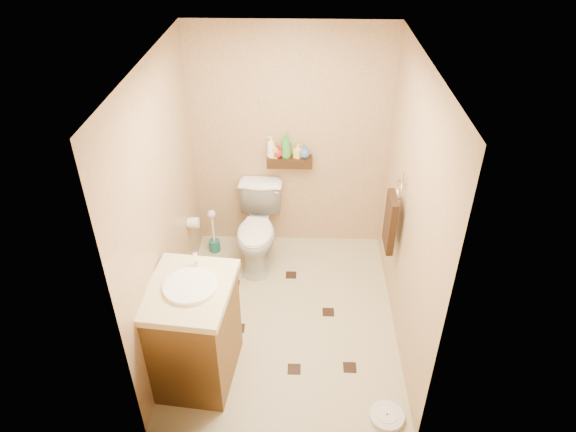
{
  "coord_description": "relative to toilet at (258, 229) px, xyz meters",
  "views": [
    {
      "loc": [
        0.13,
        -3.49,
        3.47
      ],
      "look_at": [
        0.01,
        0.25,
        0.97
      ],
      "focal_mm": 32.0,
      "sensor_mm": 36.0,
      "label": 1
    }
  ],
  "objects": [
    {
      "name": "toilet_paper",
      "position": [
        -0.62,
        -0.18,
        0.19
      ],
      "size": [
        0.12,
        0.11,
        0.12
      ],
      "color": "silver",
      "rests_on": "wall_left"
    },
    {
      "name": "vanity",
      "position": [
        -0.38,
        -1.5,
        0.07
      ],
      "size": [
        0.7,
        0.82,
        1.08
      ],
      "rotation": [
        0.0,
        0.0,
        -0.1
      ],
      "color": "brown",
      "rests_on": "ground"
    },
    {
      "name": "bottle_f",
      "position": [
        0.47,
        0.34,
        0.73
      ],
      "size": [
        0.15,
        0.15,
        0.14
      ],
      "primitive_type": "imported",
      "rotation": [
        0.0,
        0.0,
        3.72
      ],
      "color": "#4262A5",
      "rests_on": "wall_shelf"
    },
    {
      "name": "towel_ring",
      "position": [
        1.23,
        -0.58,
        0.54
      ],
      "size": [
        0.12,
        0.3,
        0.76
      ],
      "color": "silver",
      "rests_on": "wall_right"
    },
    {
      "name": "bathroom_scale",
      "position": [
        1.13,
        -1.9,
        -0.38
      ],
      "size": [
        0.31,
        0.31,
        0.05
      ],
      "rotation": [
        0.0,
        0.0,
        0.19
      ],
      "color": "silver",
      "rests_on": "ground"
    },
    {
      "name": "ground",
      "position": [
        0.32,
        -0.83,
        -0.41
      ],
      "size": [
        2.5,
        2.5,
        0.0
      ],
      "primitive_type": "plane",
      "color": "tan",
      "rests_on": "ground"
    },
    {
      "name": "bottle_c",
      "position": [
        0.2,
        0.34,
        0.73
      ],
      "size": [
        0.15,
        0.15,
        0.14
      ],
      "primitive_type": "imported",
      "rotation": [
        0.0,
        0.0,
        5.64
      ],
      "color": "red",
      "rests_on": "wall_shelf"
    },
    {
      "name": "wall_right",
      "position": [
        1.32,
        -0.83,
        0.79
      ],
      "size": [
        0.04,
        2.5,
        2.4
      ],
      "primitive_type": "cube",
      "color": "tan",
      "rests_on": "ground"
    },
    {
      "name": "bottle_d",
      "position": [
        0.28,
        0.34,
        0.79
      ],
      "size": [
        0.14,
        0.14,
        0.26
      ],
      "primitive_type": "imported",
      "rotation": [
        0.0,
        0.0,
        2.62
      ],
      "color": "green",
      "rests_on": "wall_shelf"
    },
    {
      "name": "wall_back",
      "position": [
        0.32,
        0.42,
        0.79
      ],
      "size": [
        2.0,
        0.04,
        2.4
      ],
      "primitive_type": "cube",
      "color": "tan",
      "rests_on": "ground"
    },
    {
      "name": "bottle_a",
      "position": [
        0.13,
        0.34,
        0.78
      ],
      "size": [
        0.11,
        0.11,
        0.23
      ],
      "primitive_type": "imported",
      "rotation": [
        0.0,
        0.0,
        4.43
      ],
      "color": "white",
      "rests_on": "wall_shelf"
    },
    {
      "name": "ceiling",
      "position": [
        0.32,
        -0.83,
        1.99
      ],
      "size": [
        2.0,
        2.5,
        0.02
      ],
      "primitive_type": "cube",
      "color": "silver",
      "rests_on": "wall_back"
    },
    {
      "name": "bottle_b",
      "position": [
        0.16,
        0.34,
        0.75
      ],
      "size": [
        0.09,
        0.09,
        0.17
      ],
      "primitive_type": "imported",
      "rotation": [
        0.0,
        0.0,
        6.16
      ],
      "color": "gold",
      "rests_on": "wall_shelf"
    },
    {
      "name": "floor_accents",
      "position": [
        0.34,
        -0.88,
        -0.4
      ],
      "size": [
        1.21,
        1.32,
        0.01
      ],
      "color": "black",
      "rests_on": "ground"
    },
    {
      "name": "bottle_e",
      "position": [
        0.4,
        0.34,
        0.74
      ],
      "size": [
        0.09,
        0.09,
        0.15
      ],
      "primitive_type": "imported",
      "rotation": [
        0.0,
        0.0,
        0.98
      ],
      "color": "#FFDA54",
      "rests_on": "wall_shelf"
    },
    {
      "name": "toilet",
      "position": [
        0.0,
        0.0,
        0.0
      ],
      "size": [
        0.49,
        0.82,
        0.81
      ],
      "primitive_type": "imported",
      "rotation": [
        0.0,
        0.0,
        -0.04
      ],
      "color": "white",
      "rests_on": "ground"
    },
    {
      "name": "toilet_brush",
      "position": [
        -0.5,
        0.15,
        -0.22
      ],
      "size": [
        0.12,
        0.12,
        0.53
      ],
      "color": "#186356",
      "rests_on": "ground"
    },
    {
      "name": "wall_shelf",
      "position": [
        0.32,
        0.34,
        0.61
      ],
      "size": [
        0.46,
        0.14,
        0.1
      ],
      "primitive_type": "cube",
      "color": "#3C2610",
      "rests_on": "wall_back"
    },
    {
      "name": "wall_left",
      "position": [
        -0.68,
        -0.83,
        0.79
      ],
      "size": [
        0.04,
        2.5,
        2.4
      ],
      "primitive_type": "cube",
      "color": "tan",
      "rests_on": "ground"
    },
    {
      "name": "wall_front",
      "position": [
        0.32,
        -2.08,
        0.79
      ],
      "size": [
        2.0,
        0.04,
        2.4
      ],
      "primitive_type": "cube",
      "color": "tan",
      "rests_on": "ground"
    }
  ]
}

